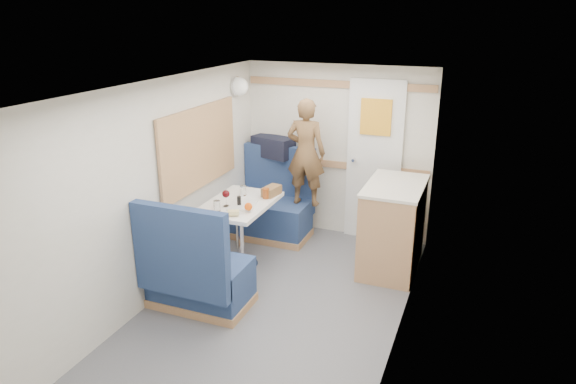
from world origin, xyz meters
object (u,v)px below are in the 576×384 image
at_px(dinette_table, 239,216).
at_px(bench_near, 197,278).
at_px(cheese_block, 233,212).
at_px(duffel_bag, 273,147).
at_px(pepper_grinder, 239,201).
at_px(tumbler_mid, 243,191).
at_px(beer_glass, 266,193).
at_px(dome_light, 239,87).
at_px(orange_fruit, 248,207).
at_px(wine_glass, 226,195).
at_px(salt_grinder, 242,193).
at_px(person, 306,153).
at_px(bread_loaf, 271,191).
at_px(bench_far, 273,211).
at_px(galley_counter, 392,226).
at_px(tray, 243,205).
at_px(tumbler_left, 217,206).

height_order(dinette_table, bench_near, bench_near).
bearing_deg(cheese_block, duffel_bag, 98.49).
bearing_deg(pepper_grinder, duffel_bag, 97.19).
distance_m(tumbler_mid, beer_glass, 0.26).
relative_size(dome_light, orange_fruit, 2.60).
bearing_deg(wine_glass, cheese_block, -47.87).
height_order(duffel_bag, salt_grinder, duffel_bag).
relative_size(person, cheese_block, 11.38).
distance_m(cheese_block, wine_glass, 0.29).
distance_m(wine_glass, beer_glass, 0.45).
bearing_deg(bread_loaf, bench_far, 112.09).
bearing_deg(beer_glass, dinette_table, -136.50).
bearing_deg(person, pepper_grinder, 69.24).
xyz_separation_m(bench_near, dome_light, (-0.39, 1.71, 1.45)).
distance_m(bench_far, tumbler_mid, 0.82).
bearing_deg(duffel_bag, bench_far, -53.40).
height_order(person, orange_fruit, person).
xyz_separation_m(tumbler_mid, salt_grinder, (0.01, -0.05, -0.01)).
xyz_separation_m(dome_light, orange_fruit, (0.60, -1.06, -0.97)).
xyz_separation_m(bench_near, person, (0.40, 1.75, 0.76)).
relative_size(bench_far, cheese_block, 9.84).
distance_m(galley_counter, bread_loaf, 1.30).
bearing_deg(pepper_grinder, bread_loaf, 68.04).
bearing_deg(orange_fruit, tray, 133.70).
xyz_separation_m(cheese_block, salt_grinder, (-0.17, 0.51, 0.01)).
height_order(dinette_table, wine_glass, wine_glass).
relative_size(bench_near, pepper_grinder, 10.08).
bearing_deg(person, bench_far, 1.18).
bearing_deg(orange_fruit, dinette_table, 134.52).
distance_m(beer_glass, salt_grinder, 0.26).
distance_m(bench_near, tumbler_left, 0.74).
relative_size(duffel_bag, tumbler_mid, 4.76).
bearing_deg(cheese_block, tumbler_mid, 107.14).
relative_size(dome_light, salt_grinder, 2.15).
xyz_separation_m(tumbler_mid, pepper_grinder, (0.11, -0.31, -0.00)).
xyz_separation_m(bench_near, pepper_grinder, (0.06, 0.76, 0.47)).
height_order(tray, bread_loaf, bread_loaf).
bearing_deg(pepper_grinder, beer_glass, 63.38).
relative_size(orange_fruit, cheese_block, 0.72).
height_order(tray, pepper_grinder, pepper_grinder).
distance_m(person, cheese_block, 1.31).
xyz_separation_m(bench_far, bench_near, (0.00, -1.73, 0.00)).
bearing_deg(wine_glass, bench_near, -84.94).
relative_size(bench_near, tray, 3.21).
height_order(bench_far, wine_glass, bench_far).
relative_size(bench_near, duffel_bag, 2.09).
distance_m(beer_glass, pepper_grinder, 0.34).
height_order(orange_fruit, wine_glass, wine_glass).
height_order(tray, tumbler_mid, tumbler_mid).
xyz_separation_m(dome_light, galley_counter, (1.86, -0.30, -1.28)).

